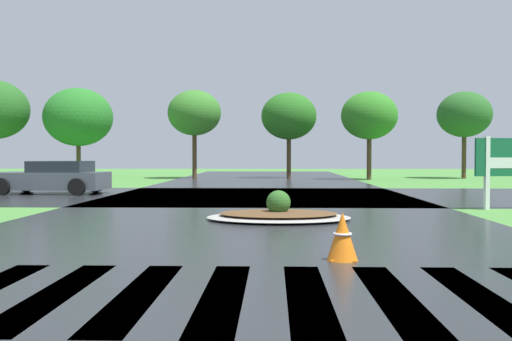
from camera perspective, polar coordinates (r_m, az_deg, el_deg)
asphalt_roadway at (r=12.77m, az=-0.71°, el=-5.17°), size 10.91×80.00×0.01m
asphalt_cross_road at (r=21.31m, az=0.26°, el=-2.48°), size 90.00×9.82×0.01m
crosswalk_stripes at (r=6.39m, az=-3.22°, el=-11.96°), size 7.65×3.16×0.01m
median_island at (r=13.48m, az=2.20°, el=-4.30°), size 3.31×2.38×0.68m
car_silver_hatch at (r=23.81m, az=-19.21°, el=-0.69°), size 4.31×2.34×1.26m
traffic_cone at (r=8.38m, az=8.41°, el=-6.41°), size 0.44×0.44×0.69m
background_treeline at (r=37.57m, az=-8.00°, el=5.46°), size 33.90×6.03×6.28m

